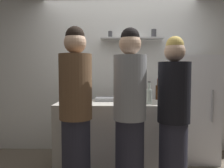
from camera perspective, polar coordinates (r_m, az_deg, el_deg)
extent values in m
cube|color=white|center=(3.87, 1.80, 2.68)|extent=(4.80, 0.10, 2.60)
cube|color=silver|center=(3.76, 4.98, 11.25)|extent=(1.00, 0.22, 0.02)
cylinder|color=#4C4C51|center=(3.76, -0.45, 12.24)|extent=(0.06, 0.06, 0.10)
cylinder|color=#4C4C51|center=(3.80, 10.36, 12.29)|extent=(0.08, 0.08, 0.13)
cube|color=white|center=(3.69, 19.17, -5.61)|extent=(0.67, 0.60, 1.57)
cylinder|color=#99999E|center=(3.45, 23.77, -5.05)|extent=(0.02, 0.02, 0.45)
cube|color=#B7B2A8|center=(3.26, 0.00, -12.49)|extent=(1.50, 0.68, 0.91)
cube|color=gray|center=(3.29, -1.03, -3.77)|extent=(0.34, 0.24, 0.05)
cylinder|color=#B2B2B7|center=(3.01, 5.10, -3.81)|extent=(0.11, 0.11, 0.12)
cylinder|color=silver|center=(3.03, 5.33, -2.45)|extent=(0.03, 0.02, 0.18)
cylinder|color=silver|center=(3.01, 5.32, -2.46)|extent=(0.03, 0.03, 0.19)
cylinder|color=silver|center=(3.01, 5.31, -2.63)|extent=(0.01, 0.03, 0.17)
cylinder|color=silver|center=(2.99, 5.18, -2.86)|extent=(0.02, 0.01, 0.15)
cylinder|color=silver|center=(3.01, 5.17, -2.78)|extent=(0.01, 0.01, 0.16)
cylinder|color=silver|center=(3.00, 4.64, -2.60)|extent=(0.01, 0.03, 0.17)
cylinder|color=silver|center=(3.02, 5.45, -2.72)|extent=(0.02, 0.02, 0.16)
cylinder|color=#B2BFB2|center=(3.02, 9.21, -3.18)|extent=(0.08, 0.08, 0.19)
cylinder|color=#B2BFB2|center=(3.01, 9.24, -0.52)|extent=(0.03, 0.03, 0.10)
cylinder|color=#333333|center=(3.01, 9.25, 0.55)|extent=(0.04, 0.04, 0.02)
cylinder|color=#19471E|center=(3.36, 6.33, -2.53)|extent=(0.07, 0.07, 0.18)
cylinder|color=#19471E|center=(3.35, 6.35, -0.31)|extent=(0.03, 0.03, 0.08)
cylinder|color=black|center=(3.35, 6.36, 0.51)|extent=(0.03, 0.03, 0.02)
cylinder|color=#472814|center=(3.49, 11.39, -2.08)|extent=(0.07, 0.07, 0.21)
cylinder|color=#472814|center=(3.48, 11.42, 0.32)|extent=(0.03, 0.03, 0.08)
cylinder|color=maroon|center=(3.48, 11.43, 1.11)|extent=(0.03, 0.03, 0.02)
cylinder|color=black|center=(3.02, 12.11, -2.78)|extent=(0.07, 0.07, 0.23)
cylinder|color=black|center=(3.01, 12.15, 0.37)|extent=(0.03, 0.03, 0.10)
cylinder|color=gold|center=(3.00, 12.17, 1.48)|extent=(0.03, 0.03, 0.02)
cylinder|color=silver|center=(2.96, -7.27, -3.46)|extent=(0.08, 0.08, 0.17)
cylinder|color=silver|center=(2.95, -7.28, -1.60)|extent=(0.04, 0.04, 0.02)
cylinder|color=yellow|center=(2.94, -7.29, -1.24)|extent=(0.05, 0.05, 0.02)
cylinder|color=#262633|center=(2.56, -8.89, -17.87)|extent=(0.30, 0.30, 0.85)
cylinder|color=brown|center=(2.39, -9.06, -0.65)|extent=(0.34, 0.34, 0.67)
sphere|color=#D8AD8C|center=(2.40, -9.17, 10.15)|extent=(0.23, 0.23, 0.23)
sphere|color=black|center=(2.41, -9.18, 11.77)|extent=(0.20, 0.20, 0.20)
cylinder|color=#262633|center=(2.66, 14.92, -17.61)|extent=(0.30, 0.30, 0.80)
cylinder|color=black|center=(2.50, 15.19, -1.99)|extent=(0.34, 0.34, 0.64)
sphere|color=#D8AD8C|center=(2.49, 15.35, 7.83)|extent=(0.22, 0.22, 0.22)
sphere|color=#D8B759|center=(2.50, 15.37, 9.33)|extent=(0.19, 0.19, 0.19)
cylinder|color=#262633|center=(2.54, 4.40, -18.14)|extent=(0.30, 0.30, 0.84)
cylinder|color=gray|center=(2.37, 4.49, -0.90)|extent=(0.34, 0.34, 0.67)
sphere|color=#D8AD8C|center=(2.37, 4.54, 9.93)|extent=(0.23, 0.23, 0.23)
sphere|color=black|center=(2.38, 4.55, 11.57)|extent=(0.19, 0.19, 0.19)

